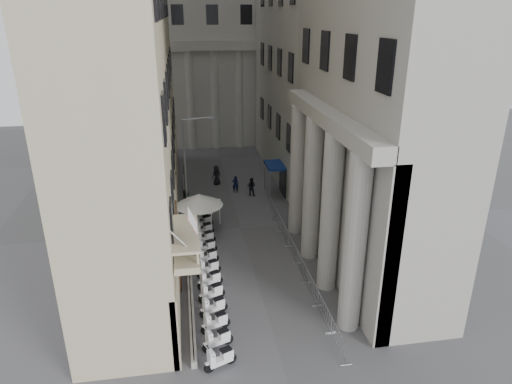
{
  "coord_description": "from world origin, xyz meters",
  "views": [
    {
      "loc": [
        -4.18,
        -13.8,
        16.26
      ],
      "look_at": [
        0.65,
        15.57,
        4.5
      ],
      "focal_mm": 32.0,
      "sensor_mm": 36.0,
      "label": 1
    }
  ],
  "objects_px": {
    "street_lamp": "(189,161)",
    "pedestrian_a": "(235,184)",
    "security_tent": "(194,198)",
    "pedestrian_b": "(251,187)",
    "info_kiosk": "(187,202)",
    "scooter_0": "(221,367)"
  },
  "relations": [
    {
      "from": "scooter_0",
      "to": "pedestrian_a",
      "type": "distance_m",
      "value": 23.44
    },
    {
      "from": "street_lamp",
      "to": "pedestrian_a",
      "type": "bearing_deg",
      "value": 37.73
    },
    {
      "from": "street_lamp",
      "to": "pedestrian_b",
      "type": "relative_size",
      "value": 4.82
    },
    {
      "from": "scooter_0",
      "to": "pedestrian_b",
      "type": "relative_size",
      "value": 0.85
    },
    {
      "from": "security_tent",
      "to": "pedestrian_a",
      "type": "relative_size",
      "value": 2.24
    },
    {
      "from": "scooter_0",
      "to": "street_lamp",
      "type": "xyz_separation_m",
      "value": [
        -0.81,
        17.9,
        5.09
      ]
    },
    {
      "from": "scooter_0",
      "to": "security_tent",
      "type": "xyz_separation_m",
      "value": [
        -0.59,
        16.09,
        2.54
      ]
    },
    {
      "from": "info_kiosk",
      "to": "pedestrian_b",
      "type": "xyz_separation_m",
      "value": [
        6.12,
        3.24,
        -0.15
      ]
    },
    {
      "from": "pedestrian_b",
      "to": "street_lamp",
      "type": "bearing_deg",
      "value": 61.3
    },
    {
      "from": "scooter_0",
      "to": "info_kiosk",
      "type": "bearing_deg",
      "value": -18.14
    },
    {
      "from": "security_tent",
      "to": "info_kiosk",
      "type": "height_order",
      "value": "security_tent"
    },
    {
      "from": "street_lamp",
      "to": "pedestrian_a",
      "type": "relative_size",
      "value": 5.1
    },
    {
      "from": "pedestrian_a",
      "to": "pedestrian_b",
      "type": "xyz_separation_m",
      "value": [
        1.4,
        -0.98,
        0.05
      ]
    },
    {
      "from": "pedestrian_a",
      "to": "pedestrian_b",
      "type": "relative_size",
      "value": 0.95
    },
    {
      "from": "street_lamp",
      "to": "pedestrian_b",
      "type": "height_order",
      "value": "street_lamp"
    },
    {
      "from": "pedestrian_a",
      "to": "pedestrian_b",
      "type": "bearing_deg",
      "value": 154.54
    },
    {
      "from": "scooter_0",
      "to": "pedestrian_b",
      "type": "distance_m",
      "value": 22.74
    },
    {
      "from": "street_lamp",
      "to": "pedestrian_a",
      "type": "xyz_separation_m",
      "value": [
        4.35,
        5.26,
        -4.26
      ]
    },
    {
      "from": "security_tent",
      "to": "info_kiosk",
      "type": "xyz_separation_m",
      "value": [
        -0.59,
        2.85,
        -1.51
      ]
    },
    {
      "from": "pedestrian_b",
      "to": "pedestrian_a",
      "type": "bearing_deg",
      "value": -10.47
    },
    {
      "from": "street_lamp",
      "to": "info_kiosk",
      "type": "xyz_separation_m",
      "value": [
        -0.37,
        1.04,
        -4.06
      ]
    },
    {
      "from": "scooter_0",
      "to": "security_tent",
      "type": "height_order",
      "value": "security_tent"
    }
  ]
}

